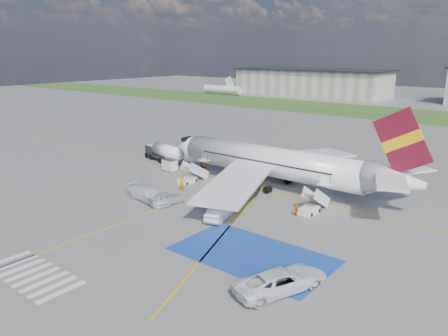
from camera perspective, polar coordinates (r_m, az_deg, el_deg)
The scene contains 20 objects.
ground at distance 47.98m, azimuth -3.34°, elevation -6.28°, with size 400.00×400.00×0.00m, color #60605E.
grass_strip at distance 132.71m, azimuth 25.41°, elevation 6.06°, with size 400.00×30.00×0.01m, color #2D4C1E.
taxiway_line_main at distance 56.92m, azimuth 4.77°, elevation -2.83°, with size 120.00×0.20×0.01m, color gold.
taxiway_line_cross at distance 45.45m, azimuth -16.70°, elevation -8.17°, with size 0.20×60.00×0.01m, color gold.
taxiway_line_diag at distance 56.92m, azimuth 4.77°, elevation -2.83°, with size 0.20×60.00×0.01m, color gold.
staging_box at distance 39.40m, azimuth 3.75°, elevation -11.24°, with size 14.00×8.00×0.01m, color navy.
crosswalk at distance 39.32m, azimuth -23.72°, elevation -12.63°, with size 9.00×4.00×0.01m.
terminal_west at distance 184.35m, azimuth 11.34°, elevation 10.90°, with size 60.00×22.00×10.00m, color gray.
airliner at distance 56.83m, azimuth 7.23°, elevation 0.63°, with size 36.81×32.95×11.92m.
airstairs_fwd at distance 59.95m, azimuth -4.54°, elevation -1.28°, with size 1.90×5.20×3.60m.
airstairs_aft at distance 49.72m, azimuth 11.28°, elevation -5.01°, with size 1.90×5.20×3.60m.
fuel_tanker at distance 71.42m, azimuth -7.83°, elevation 1.81°, with size 8.98×4.25×2.97m.
gpu_cart at distance 65.76m, azimuth -7.10°, elevation 0.30°, with size 2.30×1.60×1.82m.
car_silver_a at distance 51.65m, azimuth -7.55°, elevation -3.95°, with size 1.73×4.30×1.47m, color #ACAEB3.
car_silver_b at distance 46.84m, azimuth -0.54°, elevation -5.76°, with size 1.67×4.80×1.58m, color silver.
van_white_a at distance 33.84m, azimuth 7.53°, elevation -13.97°, with size 2.68×5.81×2.18m, color silver.
van_white_b at distance 53.16m, azimuth -9.94°, elevation -3.10°, with size 2.23×5.49×2.15m, color silver.
crew_fwd at distance 56.02m, azimuth -5.43°, elevation -2.11°, with size 0.71×0.46×1.94m, color orange.
crew_nose at distance 65.16m, azimuth -2.24°, elevation 0.27°, with size 0.80×0.62×1.64m, color orange.
crew_aft at distance 48.24m, azimuth 9.52°, elevation -5.35°, with size 0.92×0.38×1.57m, color orange.
Camera 1 is at (30.06, -33.08, 17.43)m, focal length 35.00 mm.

